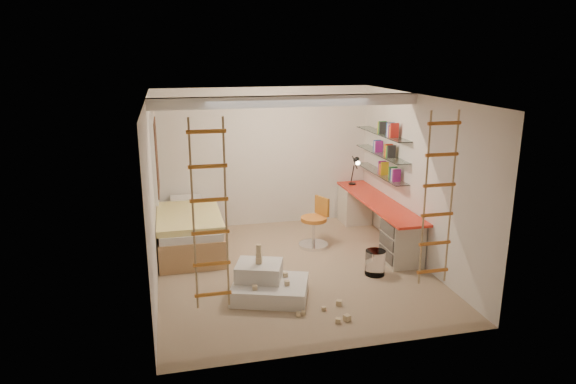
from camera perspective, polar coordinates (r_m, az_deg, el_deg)
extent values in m
plane|color=#977F61|center=(7.93, 0.51, -8.60)|extent=(4.50, 4.50, 0.00)
cube|color=white|center=(7.57, 0.00, 10.05)|extent=(4.00, 0.18, 0.16)
cube|color=white|center=(8.70, -14.65, 3.79)|extent=(0.06, 1.15, 1.35)
cube|color=#4C2D1E|center=(8.69, -14.39, 3.81)|extent=(0.02, 1.00, 1.20)
cylinder|color=white|center=(7.80, 9.66, -7.75)|extent=(0.30, 0.30, 0.37)
cube|color=red|center=(8.94, 9.99, -1.04)|extent=(0.55, 2.80, 0.04)
cube|color=beige|center=(10.03, 7.43, -1.37)|extent=(0.52, 0.55, 0.71)
cube|color=beige|center=(8.20, 12.61, -5.47)|extent=(0.52, 0.55, 0.71)
cube|color=#4C4742|center=(8.01, 10.97, -3.96)|extent=(0.02, 0.50, 0.18)
cube|color=#4C4742|center=(8.08, 10.89, -5.43)|extent=(0.02, 0.50, 0.18)
cube|color=#4C4742|center=(8.16, 10.81, -6.88)|extent=(0.02, 0.50, 0.18)
cube|color=white|center=(9.16, 10.24, 2.06)|extent=(0.25, 1.80, 0.01)
cube|color=white|center=(9.09, 10.34, 4.21)|extent=(0.25, 1.80, 0.01)
cube|color=white|center=(9.03, 10.45, 6.39)|extent=(0.25, 1.80, 0.01)
cube|color=#AD7F51|center=(8.79, -10.89, -4.84)|extent=(1.00, 2.00, 0.45)
cube|color=white|center=(8.70, -10.98, -3.08)|extent=(0.95, 1.95, 0.12)
cube|color=yellow|center=(8.52, -10.97, -2.69)|extent=(1.02, 1.60, 0.10)
cube|color=white|center=(9.43, -11.26, -0.88)|extent=(0.55, 0.35, 0.12)
cylinder|color=black|center=(9.94, 7.14, 0.93)|extent=(0.14, 0.14, 0.02)
cylinder|color=black|center=(9.90, 7.18, 1.99)|extent=(0.02, 0.15, 0.36)
cylinder|color=black|center=(9.75, 7.43, 3.29)|extent=(0.02, 0.27, 0.20)
cone|color=black|center=(9.63, 7.69, 3.43)|extent=(0.12, 0.14, 0.15)
cylinder|color=#FFEABF|center=(9.60, 7.77, 3.21)|extent=(0.08, 0.04, 0.08)
cylinder|color=orange|center=(8.66, 2.88, -3.02)|extent=(0.58, 0.58, 0.06)
cube|color=#B67023|center=(8.71, 3.80, -1.55)|extent=(0.17, 0.32, 0.31)
cylinder|color=silver|center=(8.73, 2.86, -4.39)|extent=(0.07, 0.07, 0.44)
cylinder|color=silver|center=(8.81, 2.83, -5.90)|extent=(0.66, 0.66, 0.05)
cube|color=silver|center=(7.07, -1.99, -10.77)|extent=(1.19, 1.05, 0.22)
cube|color=silver|center=(7.09, -3.23, -8.71)|extent=(0.73, 0.67, 0.22)
cube|color=#CCB284|center=(7.03, -3.25, -7.59)|extent=(0.10, 0.10, 0.08)
cube|color=#CCB284|center=(7.01, -3.26, -7.03)|extent=(0.09, 0.09, 0.07)
cube|color=#CCB284|center=(6.97, -3.27, -6.31)|extent=(0.08, 0.08, 0.12)
cube|color=#CCB284|center=(6.92, -0.11, -10.07)|extent=(0.06, 0.06, 0.06)
cube|color=#CCB284|center=(7.16, -0.29, -9.16)|extent=(0.06, 0.06, 0.06)
cube|color=#CCB284|center=(6.81, -3.72, -10.53)|extent=(0.06, 0.06, 0.06)
cube|color=#CCB284|center=(6.66, 1.71, -13.22)|extent=(0.07, 0.07, 0.07)
cube|color=#CCB284|center=(6.52, 5.57, -13.99)|extent=(0.07, 0.07, 0.07)
cube|color=#CCB284|center=(6.63, 1.15, -13.36)|extent=(0.07, 0.07, 0.07)
cube|color=#CCB284|center=(6.58, 6.57, -13.73)|extent=(0.07, 0.07, 0.07)
cube|color=#CCB284|center=(6.92, 5.68, -12.14)|extent=(0.07, 0.07, 0.07)
cube|color=#CCB284|center=(6.78, 3.99, -12.72)|extent=(0.07, 0.07, 0.07)
cube|color=#8C1E7F|center=(9.14, 10.27, 2.77)|extent=(0.14, 0.64, 0.22)
cube|color=white|center=(9.07, 10.38, 4.93)|extent=(0.14, 0.58, 0.22)
cube|color=#194CA5|center=(9.01, 10.48, 7.12)|extent=(0.14, 0.58, 0.22)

